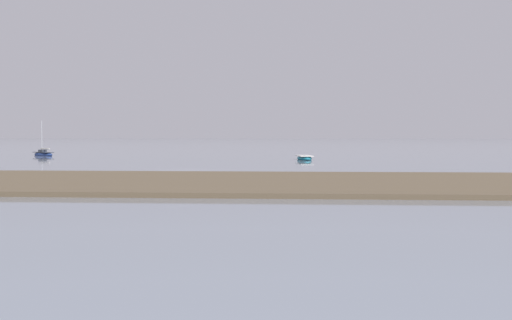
% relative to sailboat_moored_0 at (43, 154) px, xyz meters
% --- Properties ---
extents(ground_plane, '(800.00, 800.00, 0.00)m').
position_rel_sailboat_moored_0_xyz_m(ground_plane, '(27.28, -38.30, -0.23)').
color(ground_plane, gray).
extents(mudflat_shore, '(260.40, 20.04, 0.27)m').
position_rel_sailboat_moored_0_xyz_m(mudflat_shore, '(30.28, -54.92, -0.10)').
color(mudflat_shore, brown).
rests_on(mudflat_shore, ground).
extents(sailboat_moored_0, '(4.47, 4.26, 5.29)m').
position_rel_sailboat_moored_0_xyz_m(sailboat_moored_0, '(0.00, 0.00, 0.00)').
color(sailboat_moored_0, navy).
rests_on(sailboat_moored_0, ground).
extents(rowboat_moored_0, '(2.42, 4.95, 0.75)m').
position_rel_sailboat_moored_0_xyz_m(rowboat_moored_0, '(37.69, -12.96, -0.03)').
color(rowboat_moored_0, '#197084').
rests_on(rowboat_moored_0, ground).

